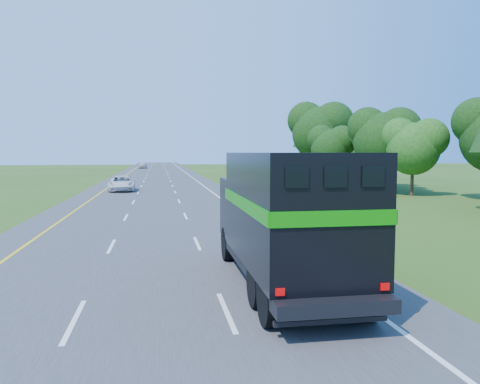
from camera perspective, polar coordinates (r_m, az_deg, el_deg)
The scene contains 9 objects.
ground at distance 10.16m, azimuth -10.77°, elevation -18.61°, with size 300.00×300.00×0.00m, color #254512.
road at distance 59.46m, azimuth -10.07°, elevation 0.90°, with size 15.00×260.00×0.04m, color #38383A.
lane_markings at distance 59.46m, azimuth -10.07°, elevation 0.93°, with size 11.15×260.00×0.01m.
tree_wall_right at distance 47.08m, azimuth 23.52°, elevation 6.84°, with size 16.00×100.00×12.00m, color #1A3D10, non-canonical shape.
horse_truck at distance 13.89m, azimuth 5.52°, elevation -2.87°, with size 2.92×9.03×3.99m.
white_suv at distance 50.01m, azimuth -14.19°, elevation 1.02°, with size 2.60×5.65×1.57m, color silver.
far_car at distance 120.34m, azimuth -11.77°, elevation 3.23°, with size 1.91×4.74×1.61m, color #B9B9C0.
exit_sign at distance 26.06m, azimuth 11.03°, elevation 1.17°, with size 2.16×0.39×3.69m.
delineator at distance 23.14m, azimuth 12.96°, elevation -3.99°, with size 0.08×0.04×0.98m.
Camera 1 is at (0.20, -9.33, 4.03)m, focal length 35.00 mm.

